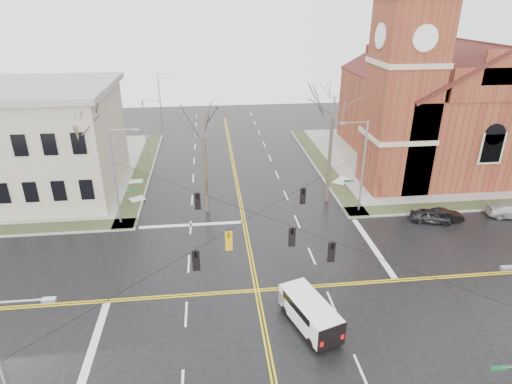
{
  "coord_description": "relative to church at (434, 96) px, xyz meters",
  "views": [
    {
      "loc": [
        -2.93,
        -25.07,
        19.14
      ],
      "look_at": [
        0.62,
        6.0,
        5.09
      ],
      "focal_mm": 30.0,
      "sensor_mm": 36.0,
      "label": 1
    }
  ],
  "objects": [
    {
      "name": "parked_car_b",
      "position": [
        -5.96,
        -16.21,
        -7.85
      ],
      "size": [
        3.59,
        1.43,
        1.16
      ],
      "primitive_type": "imported",
      "rotation": [
        0.0,
        0.0,
        1.51
      ],
      "color": "black",
      "rests_on": "ground"
    },
    {
      "name": "cargo_van",
      "position": [
        -21.92,
        -28.64,
        -7.31
      ],
      "size": [
        3.41,
        5.34,
        1.9
      ],
      "rotation": [
        0.0,
        0.0,
        0.32
      ],
      "color": "white",
      "rests_on": "ground"
    },
    {
      "name": "sidewalks",
      "position": [
        -24.76,
        -24.78,
        -8.36
      ],
      "size": [
        80.0,
        80.0,
        0.17
      ],
      "color": "gray",
      "rests_on": "ground"
    },
    {
      "name": "tree_nw_far",
      "position": [
        -38.77,
        -10.91,
        0.28
      ],
      "size": [
        4.0,
        4.0,
        12.04
      ],
      "color": "#3A3124",
      "rests_on": "ground"
    },
    {
      "name": "parked_car_a",
      "position": [
        -7.3,
        -16.23,
        -7.81
      ],
      "size": [
        3.94,
        2.47,
        1.25
      ],
      "primitive_type": "imported",
      "rotation": [
        0.0,
        0.0,
        1.28
      ],
      "color": "black",
      "rests_on": "ground"
    },
    {
      "name": "tree_ne",
      "position": [
        -15.83,
        -10.71,
        1.0
      ],
      "size": [
        4.0,
        4.0,
        13.07
      ],
      "color": "#3A3124",
      "rests_on": "ground"
    },
    {
      "name": "signal_pole_nw",
      "position": [
        -36.09,
        -13.28,
        -3.48
      ],
      "size": [
        2.75,
        0.22,
        9.0
      ],
      "color": "gray",
      "rests_on": "ground"
    },
    {
      "name": "span_wires",
      "position": [
        -24.76,
        -24.78,
        -2.23
      ],
      "size": [
        23.02,
        23.02,
        0.03
      ],
      "color": "black",
      "rests_on": "ground"
    },
    {
      "name": "ground",
      "position": [
        -24.76,
        -24.78,
        -8.43
      ],
      "size": [
        120.0,
        120.0,
        0.0
      ],
      "primitive_type": "plane",
      "color": "black",
      "rests_on": "ground"
    },
    {
      "name": "parked_car_c",
      "position": [
        0.93,
        -16.12,
        -7.77
      ],
      "size": [
        4.84,
        2.81,
        1.32
      ],
      "primitive_type": "imported",
      "rotation": [
        0.0,
        0.0,
        1.35
      ],
      "color": "#B7B7BA",
      "rests_on": "ground"
    },
    {
      "name": "road_markings",
      "position": [
        -24.76,
        -24.78,
        -8.43
      ],
      "size": [
        100.0,
        100.0,
        0.01
      ],
      "color": "gold",
      "rests_on": "ground"
    },
    {
      "name": "church",
      "position": [
        0.0,
        0.0,
        0.0
      ],
      "size": [
        24.28,
        27.48,
        27.5
      ],
      "color": "maroon",
      "rests_on": "ground"
    },
    {
      "name": "streetlight_north_b",
      "position": [
        -35.42,
        23.22,
        -3.97
      ],
      "size": [
        2.3,
        0.2,
        8.0
      ],
      "color": "gray",
      "rests_on": "ground"
    },
    {
      "name": "tree_nw_near",
      "position": [
        -28.18,
        -11.84,
        -0.31
      ],
      "size": [
        4.0,
        4.0,
        11.22
      ],
      "color": "#3A3124",
      "rests_on": "ground"
    },
    {
      "name": "signal_pole_ne",
      "position": [
        -13.44,
        -13.28,
        -3.48
      ],
      "size": [
        2.75,
        0.22,
        9.0
      ],
      "color": "gray",
      "rests_on": "ground"
    },
    {
      "name": "streetlight_north_a",
      "position": [
        -35.42,
        3.22,
        -3.97
      ],
      "size": [
        2.3,
        0.2,
        8.0
      ],
      "color": "gray",
      "rests_on": "ground"
    },
    {
      "name": "traffic_signals",
      "position": [
        -24.76,
        -25.45,
        -2.98
      ],
      "size": [
        8.21,
        8.26,
        1.3
      ],
      "color": "black",
      "rests_on": "ground"
    },
    {
      "name": "civic_building_a",
      "position": [
        -46.76,
        -4.78,
        -2.93
      ],
      "size": [
        18.0,
        14.0,
        11.0
      ],
      "primitive_type": "cube",
      "color": "gray",
      "rests_on": "ground"
    }
  ]
}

